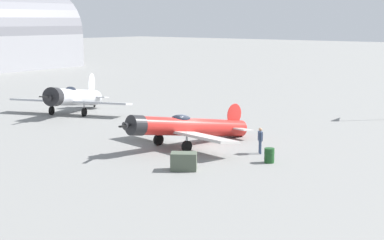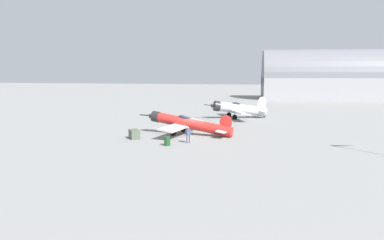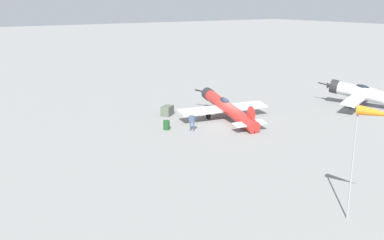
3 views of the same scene
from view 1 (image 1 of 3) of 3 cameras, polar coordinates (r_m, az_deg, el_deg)
ground_plane at (r=41.78m, az=-0.00°, el=-2.43°), size 400.00×400.00×0.00m
airplane_foreground at (r=41.19m, az=-0.54°, el=-0.71°), size 11.92×10.25×2.76m
airplane_mid_apron at (r=56.53m, az=-11.46°, el=2.15°), size 10.09×11.53×3.59m
ground_crew_mechanic at (r=39.19m, az=6.62°, el=-1.74°), size 0.51×0.51×1.74m
equipment_crate at (r=34.77m, az=-0.80°, el=-4.03°), size 1.69×1.81×1.05m
fuel_drum at (r=36.89m, az=7.49°, el=-3.42°), size 0.66×0.66×0.92m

